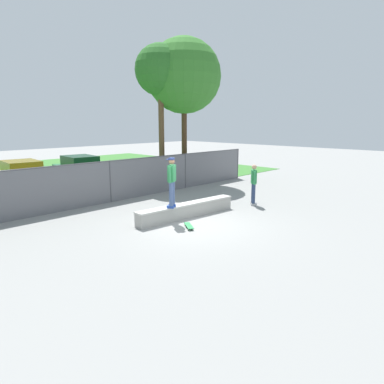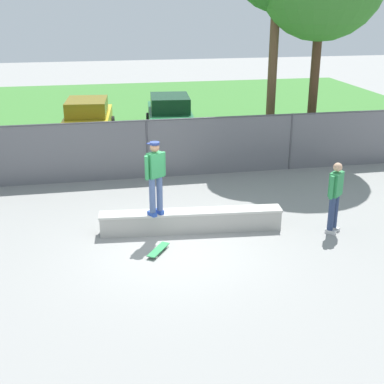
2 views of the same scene
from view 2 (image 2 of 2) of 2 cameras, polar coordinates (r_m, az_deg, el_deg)
ground_plane at (r=12.21m, az=-2.09°, el=-6.37°), size 80.00×80.00×0.00m
grass_strip at (r=27.01m, az=-7.29°, el=8.58°), size 31.51×20.00×0.02m
concrete_ledge at (r=13.05m, az=-0.08°, el=-3.18°), size 4.60×0.86×0.55m
skateboarder at (r=12.36m, az=-4.05°, el=1.88°), size 0.53×0.41×1.84m
skateboard at (r=12.07m, az=-3.72°, el=-6.37°), size 0.61×0.78×0.09m
chainlink_fence at (r=16.78m, az=-4.96°, el=4.99°), size 19.58×0.07×1.94m
car_yellow at (r=22.13m, az=-11.37°, el=7.90°), size 2.31×4.35×1.66m
car_green at (r=22.61m, az=-2.45°, el=8.54°), size 2.31×4.35×1.66m
bystander at (r=13.19m, az=15.46°, el=-0.26°), size 0.48×0.44×1.82m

